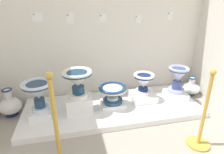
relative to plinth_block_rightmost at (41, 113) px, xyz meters
The scene contains 21 objects.
wall_back 1.87m from the plinth_block_rightmost, 31.61° to the left, with size 3.58×0.06×3.11m, color silver.
display_platform 1.04m from the plinth_block_rightmost, ahead, with size 2.65×1.03×0.08m, color white.
plinth_block_rightmost is the anchor object (origin of this frame).
antique_toilet_rightmost 0.34m from the plinth_block_rightmost, 90.00° to the left, with size 0.40×0.40×0.42m.
plinth_block_slender_white 0.53m from the plinth_block_rightmost, ahead, with size 0.36×0.28×0.23m, color white.
antique_toilet_slender_white 0.69m from the plinth_block_rightmost, ahead, with size 0.41×0.41×0.40m.
plinth_block_broad_patterned 1.03m from the plinth_block_rightmost, ahead, with size 0.35×0.30×0.07m, color white.
antique_toilet_broad_patterned 1.05m from the plinth_block_rightmost, ahead, with size 0.42×0.42×0.26m.
plinth_block_leftmost 1.55m from the plinth_block_rightmost, ahead, with size 0.39×0.37×0.12m, color white.
antique_toilet_leftmost 1.58m from the plinth_block_rightmost, ahead, with size 0.33×0.33×0.33m.
plinth_block_pale_glazed 2.11m from the plinth_block_rightmost, ahead, with size 0.31×0.34×0.10m, color white.
antique_toilet_pale_glazed 2.14m from the plinth_block_rightmost, ahead, with size 0.32×0.32×0.43m.
info_placard_first 1.37m from the plinth_block_rightmost, 86.30° to the left, with size 0.14×0.01×0.13m.
info_placard_second 1.44m from the plinth_block_rightmost, 50.03° to the left, with size 0.11×0.01×0.15m.
info_placard_third 1.68m from the plinth_block_rightmost, 31.01° to the left, with size 0.11×0.01×0.11m.
info_placard_fourth 2.06m from the plinth_block_rightmost, 20.79° to the left, with size 0.10×0.01×0.12m.
info_placard_fifth 2.53m from the plinth_block_rightmost, 15.62° to the left, with size 0.10×0.01×0.14m.
decorative_vase_spare 0.54m from the plinth_block_rightmost, 149.70° to the left, with size 0.31×0.31×0.43m.
decorative_vase_corner 2.54m from the plinth_block_rightmost, ahead, with size 0.32×0.32×0.34m.
stanchion_post_near_left 0.94m from the plinth_block_rightmost, 72.53° to the right, with size 0.25×0.25×1.04m.
stanchion_post_near_right 2.05m from the plinth_block_rightmost, 25.87° to the right, with size 0.27×0.27×0.94m.
Camera 1 is at (1.12, -0.04, 1.56)m, focal length 29.97 mm.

